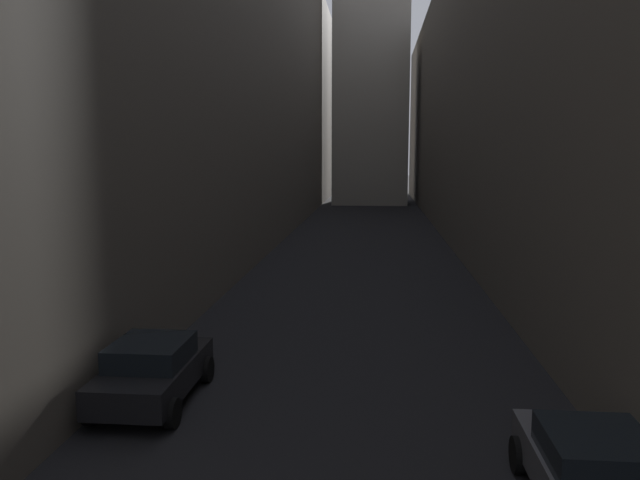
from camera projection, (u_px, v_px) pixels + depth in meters
ground_plane at (361, 257)px, 35.05m from camera, size 264.00×264.00×0.00m
building_block_left at (170, 50)px, 36.41m from camera, size 12.08×108.00×23.89m
building_block_right at (560, 84)px, 34.64m from camera, size 11.19×108.00×19.58m
parked_car_left_far at (153, 370)px, 14.51m from camera, size 2.04×3.98×1.53m
parked_car_right_far at (595, 473)px, 9.88m from camera, size 1.99×3.92×1.46m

